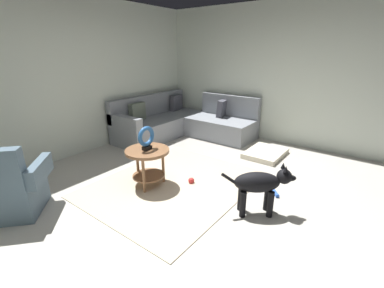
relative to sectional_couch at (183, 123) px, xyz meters
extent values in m
cube|color=#B7B2A8|center=(-1.99, -2.01, -0.34)|extent=(6.00, 6.00, 0.10)
cube|color=silver|center=(-1.99, 0.93, 1.06)|extent=(6.00, 0.12, 2.70)
cube|color=silver|center=(0.95, -2.01, 1.06)|extent=(0.12, 6.00, 2.70)
cube|color=#BCAD93|center=(-1.84, -1.31, -0.29)|extent=(2.30, 1.90, 0.01)
cube|color=gray|center=(-0.26, 0.39, -0.08)|extent=(2.20, 0.85, 0.42)
cube|color=gray|center=(-0.26, 0.75, 0.36)|extent=(2.20, 0.14, 0.46)
cube|color=gray|center=(0.41, -0.73, -0.08)|extent=(0.85, 1.40, 0.42)
cube|color=gray|center=(0.77, -0.73, 0.36)|extent=(0.14, 1.40, 0.46)
cube|color=gray|center=(-1.28, 0.39, 0.24)|extent=(0.16, 0.85, 0.22)
cube|color=#4C4C56|center=(0.49, 0.60, 0.30)|extent=(0.40, 0.20, 0.39)
cube|color=slate|center=(-0.76, 0.60, 0.30)|extent=(0.39, 0.15, 0.38)
cube|color=#4C4C56|center=(0.62, -0.63, 0.30)|extent=(0.40, 0.20, 0.39)
cube|color=#4C6070|center=(-3.48, -0.25, -0.09)|extent=(0.85, 0.85, 0.40)
cube|color=#4C6070|center=(-3.22, -0.49, 0.22)|extent=(0.48, 0.51, 0.22)
cylinder|color=brown|center=(-2.06, -1.04, 0.23)|extent=(0.60, 0.60, 0.04)
cylinder|color=brown|center=(-2.06, -1.04, -0.14)|extent=(0.45, 0.45, 0.02)
cylinder|color=brown|center=(-2.06, -0.83, -0.04)|extent=(0.04, 0.04, 0.50)
cylinder|color=brown|center=(-2.25, -1.15, -0.04)|extent=(0.04, 0.04, 0.50)
cylinder|color=brown|center=(-1.88, -1.15, -0.04)|extent=(0.04, 0.04, 0.50)
cube|color=black|center=(-2.06, -1.04, 0.27)|extent=(0.12, 0.08, 0.05)
torus|color=#265999|center=(-2.06, -1.04, 0.44)|extent=(0.28, 0.06, 0.28)
cube|color=beige|center=(-0.01, -1.93, -0.25)|extent=(0.80, 0.60, 0.09)
cylinder|color=black|center=(-1.65, -2.61, -0.13)|extent=(0.07, 0.07, 0.32)
cylinder|color=black|center=(-1.76, -2.69, -0.13)|extent=(0.07, 0.07, 0.32)
cylinder|color=black|center=(-1.83, -2.36, -0.13)|extent=(0.07, 0.07, 0.32)
cylinder|color=black|center=(-1.94, -2.44, -0.13)|extent=(0.07, 0.07, 0.32)
ellipsoid|color=black|center=(-1.79, -2.52, 0.11)|extent=(0.49, 0.55, 0.24)
sphere|color=black|center=(-1.61, -2.76, 0.18)|extent=(0.17, 0.17, 0.17)
ellipsoid|color=black|center=(-1.57, -2.82, 0.16)|extent=(0.13, 0.14, 0.07)
cone|color=black|center=(-1.58, -2.73, 0.30)|extent=(0.06, 0.06, 0.07)
cone|color=black|center=(-1.66, -2.78, 0.30)|extent=(0.06, 0.06, 0.07)
cylinder|color=black|center=(-1.98, -2.28, 0.15)|extent=(0.15, 0.18, 0.16)
sphere|color=red|center=(-1.67, -1.49, -0.25)|extent=(0.09, 0.09, 0.09)
cylinder|color=blue|center=(-1.25, -2.58, -0.27)|extent=(0.14, 0.13, 0.05)
camera|label=1|loc=(-4.33, -3.52, 1.52)|focal=24.43mm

